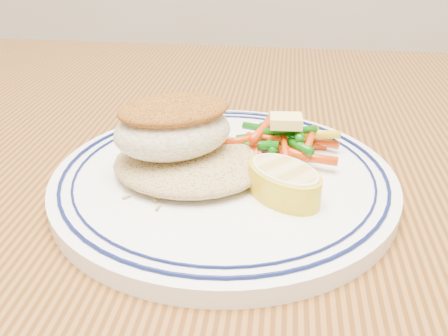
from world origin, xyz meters
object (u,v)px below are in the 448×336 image
rice_pilaf (190,159)px  lemon_wedge (284,181)px  dining_table (222,259)px  fish_fillet (173,126)px  plate (224,179)px  vegetable_pile (284,139)px

rice_pilaf → lemon_wedge: bearing=-20.8°
rice_pilaf → lemon_wedge: same height
dining_table → fish_fillet: fish_fillet is taller
fish_fillet → dining_table: bearing=39.2°
plate → fish_fillet: fish_fillet is taller
fish_fillet → vegetable_pile: bearing=28.6°
rice_pilaf → fish_fillet: size_ratio=1.11×
fish_fillet → lemon_wedge: (0.09, -0.03, -0.03)m
fish_fillet → rice_pilaf: bearing=8.0°
vegetable_pile → lemon_wedge: bearing=-89.1°
fish_fillet → vegetable_pile: (0.09, 0.05, -0.03)m
dining_table → vegetable_pile: size_ratio=13.75×
dining_table → fish_fillet: size_ratio=12.91×
rice_pilaf → vegetable_pile: (0.08, 0.05, 0.00)m
plate → lemon_wedge: 0.06m
dining_table → fish_fillet: bearing=-140.8°
plate → vegetable_pile: bearing=42.7°
plate → vegetable_pile: 0.07m
dining_table → plate: (0.00, -0.03, 0.11)m
vegetable_pile → lemon_wedge: vegetable_pile is taller
dining_table → rice_pilaf: size_ratio=11.63×
plate → dining_table: bearing=101.0°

